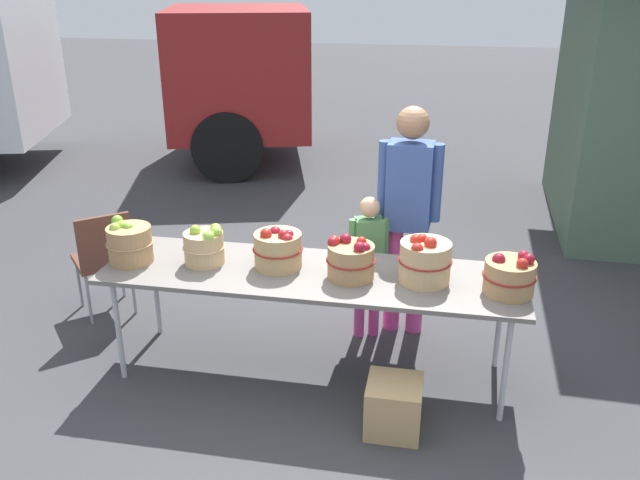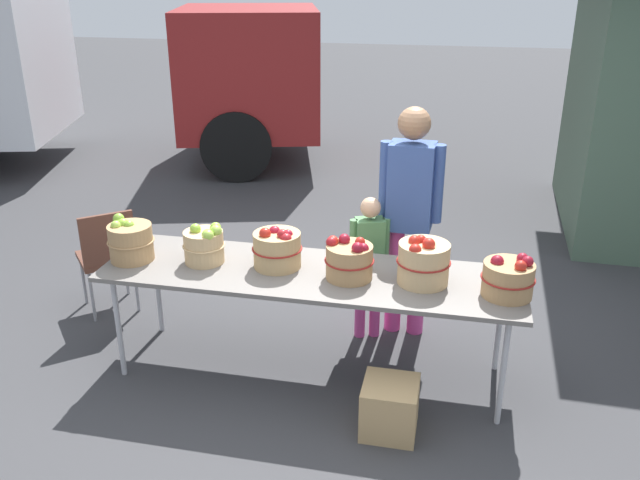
# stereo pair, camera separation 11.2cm
# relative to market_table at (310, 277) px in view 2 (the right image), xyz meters

# --- Properties ---
(ground_plane) EXTENTS (40.00, 40.00, 0.00)m
(ground_plane) POSITION_rel_market_table_xyz_m (0.00, 0.00, -0.71)
(ground_plane) COLOR #38383A
(market_table) EXTENTS (2.70, 0.76, 0.75)m
(market_table) POSITION_rel_market_table_xyz_m (0.00, 0.00, 0.00)
(market_table) COLOR slate
(market_table) RESTS_ON ground
(apple_basket_green_0) EXTENTS (0.31, 0.31, 0.30)m
(apple_basket_green_0) POSITION_rel_market_table_xyz_m (-1.21, -0.06, 0.17)
(apple_basket_green_0) COLOR #A87F51
(apple_basket_green_0) RESTS_ON market_table
(apple_basket_green_1) EXTENTS (0.28, 0.28, 0.27)m
(apple_basket_green_1) POSITION_rel_market_table_xyz_m (-0.71, 0.01, 0.16)
(apple_basket_green_1) COLOR tan
(apple_basket_green_1) RESTS_ON market_table
(apple_basket_red_0) EXTENTS (0.33, 0.33, 0.28)m
(apple_basket_red_0) POSITION_rel_market_table_xyz_m (-0.23, 0.04, 0.16)
(apple_basket_red_0) COLOR tan
(apple_basket_red_0) RESTS_ON market_table
(apple_basket_red_1) EXTENTS (0.31, 0.31, 0.27)m
(apple_basket_red_1) POSITION_rel_market_table_xyz_m (0.26, -0.03, 0.16)
(apple_basket_red_1) COLOR #A87F51
(apple_basket_red_1) RESTS_ON market_table
(apple_basket_red_2) EXTENTS (0.33, 0.33, 0.32)m
(apple_basket_red_2) POSITION_rel_market_table_xyz_m (0.71, 0.00, 0.18)
(apple_basket_red_2) COLOR tan
(apple_basket_red_2) RESTS_ON market_table
(apple_basket_red_3) EXTENTS (0.32, 0.32, 0.26)m
(apple_basket_red_3) POSITION_rel_market_table_xyz_m (1.22, -0.07, 0.15)
(apple_basket_red_3) COLOR #A87F51
(apple_basket_red_3) RESTS_ON market_table
(vendor_adult) EXTENTS (0.45, 0.24, 1.70)m
(vendor_adult) POSITION_rel_market_table_xyz_m (0.56, 0.69, 0.29)
(vendor_adult) COLOR #CC3F8C
(vendor_adult) RESTS_ON ground
(child_customer) EXTENTS (0.28, 0.20, 1.09)m
(child_customer) POSITION_rel_market_table_xyz_m (0.30, 0.55, -0.07)
(child_customer) COLOR #CC3F8C
(child_customer) RESTS_ON ground
(folding_chair) EXTENTS (0.56, 0.56, 0.86)m
(folding_chair) POSITION_rel_market_table_xyz_m (-1.73, 0.51, -0.21)
(folding_chair) COLOR brown
(folding_chair) RESTS_ON ground
(produce_crate) EXTENTS (0.32, 0.32, 0.32)m
(produce_crate) POSITION_rel_market_table_xyz_m (0.60, -0.51, -0.55)
(produce_crate) COLOR tan
(produce_crate) RESTS_ON ground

